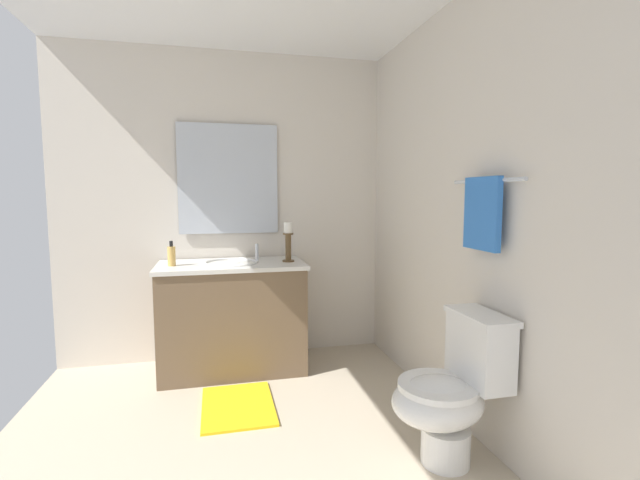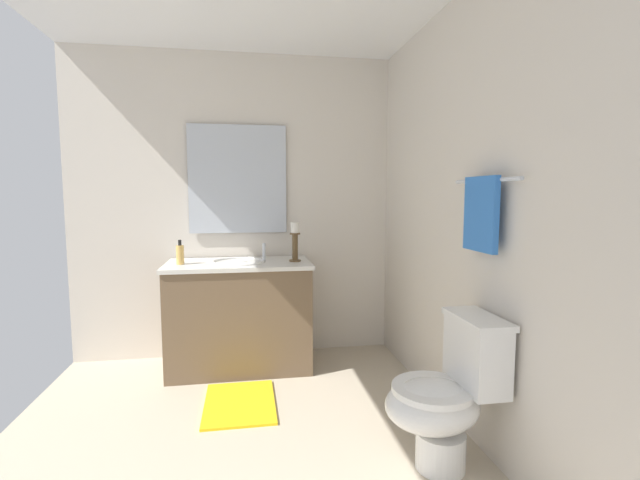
% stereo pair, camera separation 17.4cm
% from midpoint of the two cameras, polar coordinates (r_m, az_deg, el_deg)
% --- Properties ---
extents(floor, '(3.17, 2.59, 0.02)m').
position_cam_midpoint_polar(floor, '(2.47, -12.51, -27.09)').
color(floor, beige).
rests_on(floor, ground).
extents(wall_back, '(3.17, 0.04, 2.45)m').
position_cam_midpoint_polar(wall_back, '(2.45, 18.67, 3.19)').
color(wall_back, silver).
rests_on(wall_back, ground).
extents(wall_left, '(0.04, 2.59, 2.45)m').
position_cam_midpoint_polar(wall_left, '(3.66, -13.38, 4.11)').
color(wall_left, silver).
rests_on(wall_left, ground).
extents(vanity_cabinet, '(0.58, 1.09, 0.82)m').
position_cam_midpoint_polar(vanity_cabinet, '(3.45, -12.70, -9.65)').
color(vanity_cabinet, brown).
rests_on(vanity_cabinet, ground).
extents(sink_basin, '(0.40, 0.40, 0.24)m').
position_cam_midpoint_polar(sink_basin, '(3.38, -12.83, -3.57)').
color(sink_basin, white).
rests_on(sink_basin, vanity_cabinet).
extents(mirror, '(0.02, 0.78, 0.86)m').
position_cam_midpoint_polar(mirror, '(3.61, -13.14, 7.69)').
color(mirror, silver).
extents(candle_holder_tall, '(0.09, 0.09, 0.30)m').
position_cam_midpoint_polar(candle_holder_tall, '(3.35, -5.63, -0.12)').
color(candle_holder_tall, brown).
rests_on(candle_holder_tall, vanity_cabinet).
extents(soap_bottle, '(0.06, 0.06, 0.18)m').
position_cam_midpoint_polar(soap_bottle, '(3.35, -20.10, -1.91)').
color(soap_bottle, '#E5B259').
rests_on(soap_bottle, vanity_cabinet).
extents(toilet, '(0.39, 0.54, 0.75)m').
position_cam_midpoint_polar(toilet, '(2.35, 14.39, -18.49)').
color(toilet, white).
rests_on(toilet, ground).
extents(towel_bar, '(0.58, 0.02, 0.02)m').
position_cam_midpoint_polar(towel_bar, '(2.34, 18.76, 7.28)').
color(towel_bar, silver).
extents(towel_near_vanity, '(0.28, 0.03, 0.37)m').
position_cam_midpoint_polar(towel_near_vanity, '(2.33, 18.26, 3.27)').
color(towel_near_vanity, blue).
rests_on(towel_near_vanity, towel_bar).
extents(bath_mat, '(0.60, 0.44, 0.02)m').
position_cam_midpoint_polar(bath_mat, '(3.01, -12.34, -20.25)').
color(bath_mat, yellow).
rests_on(bath_mat, ground).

